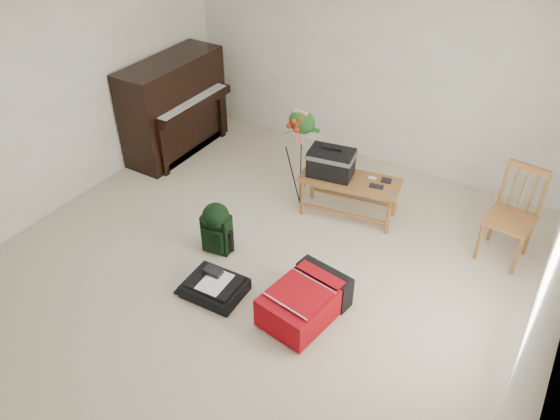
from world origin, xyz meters
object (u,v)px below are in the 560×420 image
Objects in this scene: bench at (338,167)px; red_suitcase at (307,298)px; dining_chair at (511,216)px; flower_stand at (301,159)px; piano at (175,108)px; black_duffel at (215,286)px; green_backpack at (216,226)px.

bench is 1.34× the size of red_suitcase.
bench is 1.83m from dining_chair.
piano is at bearing 174.13° from flower_stand.
dining_chair is at bearing -3.15° from bench.
piano is 1.31× the size of bench.
piano is at bearing 133.89° from black_duffel.
flower_stand is at bearing 67.48° from green_backpack.
bench is 0.43m from flower_stand.
dining_chair is 1.78× the size of black_duffel.
bench reaches higher than green_backpack.
bench is 1.13× the size of dining_chair.
red_suitcase is at bearing 13.22° from black_duffel.
piano is at bearing 132.23° from green_backpack.
dining_chair is 2.99m from black_duffel.
bench is at bearing 11.08° from flower_stand.
dining_chair is at bearing 39.74° from black_duffel.
bench reaches higher than red_suitcase.
green_backpack is (-0.36, 0.53, 0.23)m from black_duffel.
piano is 2.90m from black_duffel.
red_suitcase is at bearing -57.01° from flower_stand.
flower_stand is (-0.91, 1.47, 0.42)m from red_suitcase.
black_duffel is at bearing -43.45° from piano.
black_duffel is (-0.86, -0.25, -0.09)m from red_suitcase.
flower_stand reaches higher than bench.
dining_chair is at bearing 0.42° from piano.
piano reaches higher than flower_stand.
dining_chair reaches higher than green_backpack.
piano is 1.76× the size of red_suitcase.
bench is 0.93× the size of flower_stand.
piano is 1.49× the size of dining_chair.
piano is 1.22× the size of flower_stand.
red_suitcase is 1.51× the size of black_duffel.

